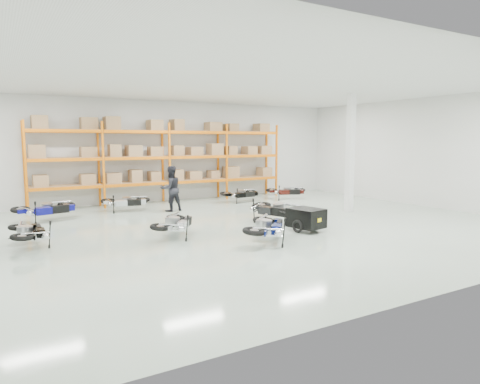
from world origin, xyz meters
TOP-DOWN VIEW (x-y plane):
  - room at (0.00, 0.00)m, footprint 18.00×18.00m
  - pallet_rack at (-0.00, 6.45)m, footprint 11.28×0.98m
  - structural_column at (5.20, 0.50)m, footprint 0.25×0.25m
  - moto_blue_centre at (-0.32, -2.17)m, footprint 1.87×1.95m
  - moto_silver_left at (-2.22, -0.34)m, footprint 1.69×1.83m
  - moto_black_far_left at (-5.91, 0.50)m, footprint 0.80×1.61m
  - moto_touring_right at (1.48, 0.03)m, footprint 1.51×2.10m
  - trailer at (1.48, -1.57)m, footprint 0.97×1.70m
  - moto_back_a at (-5.15, 4.10)m, footprint 1.96×1.26m
  - moto_back_b at (-2.26, 4.86)m, footprint 1.75×1.16m
  - moto_back_c at (2.86, 4.79)m, footprint 1.58×0.79m
  - moto_back_d at (5.21, 4.57)m, footprint 1.80×1.37m
  - person_back at (-0.72, 4.00)m, footprint 0.93×0.76m

SIDE VIEW (x-z plane):
  - trailer at x=1.48m, z-range 0.06..0.75m
  - moto_back_c at x=2.86m, z-range -0.03..0.99m
  - moto_back_b at x=-2.26m, z-range -0.03..1.01m
  - moto_black_far_left at x=-5.91m, z-range -0.03..1.01m
  - moto_back_d at x=5.21m, z-range -0.03..1.01m
  - moto_silver_left at x=-2.22m, z-range -0.03..1.06m
  - moto_blue_centre at x=-0.32m, z-range -0.03..1.14m
  - moto_back_a at x=-5.15m, z-range -0.03..1.14m
  - moto_touring_right at x=1.48m, z-range -0.03..1.20m
  - person_back at x=-0.72m, z-range 0.00..1.76m
  - room at x=0.00m, z-range -6.75..11.25m
  - structural_column at x=5.20m, z-range 0.00..4.50m
  - pallet_rack at x=0.00m, z-range 0.45..4.07m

